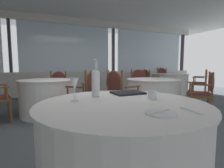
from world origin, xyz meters
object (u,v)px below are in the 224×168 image
at_px(water_tumbler, 152,95).
at_px(dining_chair_0_1, 204,90).
at_px(dining_chair_3_1, 58,85).
at_px(dining_chair_1_0, 162,77).
at_px(dining_chair_3_0, 87,91).
at_px(dining_chair_0_2, 139,83).
at_px(dining_chair_0_0, 119,92).
at_px(wine_glass, 74,85).
at_px(menu_book, 128,93).
at_px(dining_chair_1_1, 148,80).
at_px(dining_chair_1_2, 202,81).
at_px(water_bottle, 96,81).
at_px(side_plate, 160,113).

relative_size(water_tumbler, dining_chair_0_1, 0.08).
bearing_deg(dining_chair_3_1, dining_chair_1_0, 123.17).
bearing_deg(dining_chair_3_0, dining_chair_0_2, -103.02).
xyz_separation_m(dining_chair_0_0, dining_chair_1_0, (3.65, 3.30, 0.01)).
distance_m(water_tumbler, dining_chair_0_1, 2.54).
xyz_separation_m(wine_glass, menu_book, (0.57, 0.17, -0.12)).
distance_m(dining_chair_1_0, dining_chair_1_1, 1.90).
height_order(menu_book, dining_chair_0_2, dining_chair_0_2).
distance_m(dining_chair_0_2, dining_chair_1_2, 2.64).
relative_size(dining_chair_1_1, dining_chair_3_0, 0.97).
xyz_separation_m(dining_chair_0_2, dining_chair_3_1, (-2.19, 0.64, -0.03)).
distance_m(water_bottle, dining_chair_1_1, 4.65).
bearing_deg(dining_chair_1_0, side_plate, -15.35).
relative_size(water_tumbler, dining_chair_3_0, 0.08).
distance_m(dining_chair_1_1, dining_chair_3_0, 3.30).
height_order(water_tumbler, menu_book, water_tumbler).
distance_m(dining_chair_0_1, dining_chair_0_2, 1.77).
bearing_deg(menu_book, dining_chair_1_0, 46.26).
xyz_separation_m(water_bottle, wine_glass, (-0.22, -0.14, -0.01)).
distance_m(wine_glass, menu_book, 0.60).
relative_size(water_bottle, wine_glass, 1.85).
height_order(dining_chair_1_1, dining_chair_3_0, dining_chair_3_0).
relative_size(water_bottle, dining_chair_1_0, 0.35).
distance_m(dining_chair_3_0, dining_chair_3_1, 1.73).
height_order(water_tumbler, dining_chair_1_1, dining_chair_1_1).
relative_size(side_plate, water_tumbler, 2.35).
height_order(wine_glass, dining_chair_3_1, wine_glass).
height_order(dining_chair_0_1, dining_chair_1_2, dining_chair_1_2).
relative_size(dining_chair_0_0, dining_chair_0_2, 1.01).
bearing_deg(dining_chair_1_2, dining_chair_1_0, -30.07).
bearing_deg(dining_chair_1_1, water_bottle, -136.66).
height_order(wine_glass, dining_chair_3_0, dining_chair_3_0).
relative_size(side_plate, dining_chair_0_1, 0.20).
xyz_separation_m(side_plate, dining_chair_1_0, (4.33, 5.38, -0.19)).
bearing_deg(dining_chair_1_2, dining_chair_1_1, 30.00).
bearing_deg(dining_chair_1_0, dining_chair_0_2, -26.85).
xyz_separation_m(dining_chair_0_2, dining_chair_3_0, (-1.78, -1.04, 0.00)).
xyz_separation_m(menu_book, dining_chair_3_1, (-0.45, 3.28, -0.23)).
bearing_deg(water_tumbler, dining_chair_3_0, 93.07).
height_order(dining_chair_1_2, dining_chair_3_1, dining_chair_1_2).
height_order(dining_chair_1_1, dining_chair_1_2, dining_chair_1_1).
distance_m(dining_chair_0_1, dining_chair_1_0, 4.18).
distance_m(water_tumbler, dining_chair_0_0, 1.76).
distance_m(dining_chair_0_2, dining_chair_1_0, 3.15).
distance_m(wine_glass, dining_chair_1_1, 4.90).
xyz_separation_m(wine_glass, dining_chair_3_0, (0.53, 1.77, -0.33)).
relative_size(menu_book, dining_chair_1_2, 0.32).
relative_size(wine_glass, dining_chair_1_1, 0.20).
height_order(side_plate, dining_chair_1_2, dining_chair_1_2).
height_order(dining_chair_0_1, dining_chair_3_0, dining_chair_3_0).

